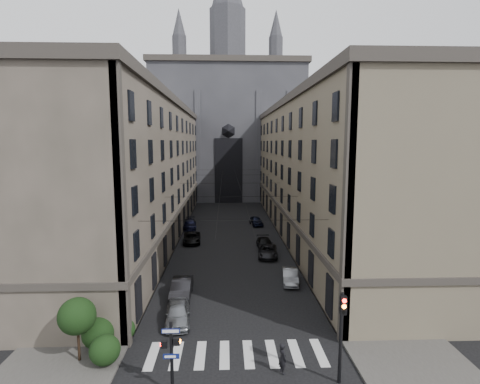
{
  "coord_description": "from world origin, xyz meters",
  "views": [
    {
      "loc": [
        -0.62,
        -16.89,
        13.22
      ],
      "look_at": [
        0.49,
        11.86,
        9.36
      ],
      "focal_mm": 28.0,
      "sensor_mm": 36.0,
      "label": 1
    }
  ],
  "objects": [
    {
      "name": "sidewalk_left",
      "position": [
        -10.5,
        36.0,
        0.07
      ],
      "size": [
        7.0,
        80.0,
        0.15
      ],
      "primitive_type": "cube",
      "color": "#383533",
      "rests_on": "ground"
    },
    {
      "name": "car_right_near",
      "position": [
        5.4,
        16.79,
        0.66
      ],
      "size": [
        1.8,
        4.12,
        1.32
      ],
      "primitive_type": "imported",
      "rotation": [
        0.0,
        0.0,
        -0.1
      ],
      "color": "gray",
      "rests_on": "ground"
    },
    {
      "name": "shrub_cluster",
      "position": [
        -8.72,
        5.01,
        1.8
      ],
      "size": [
        3.9,
        4.4,
        3.9
      ],
      "color": "black",
      "rests_on": "sidewalk_left"
    },
    {
      "name": "car_left_midnear",
      "position": [
        -4.44,
        13.8,
        0.79
      ],
      "size": [
        1.69,
        4.78,
        1.57
      ],
      "primitive_type": "imported",
      "rotation": [
        0.0,
        0.0,
        0.01
      ],
      "color": "black",
      "rests_on": "ground"
    },
    {
      "name": "car_right_far",
      "position": [
        4.2,
        41.37,
        0.71
      ],
      "size": [
        2.2,
        4.32,
        1.41
      ],
      "primitive_type": "imported",
      "rotation": [
        0.0,
        0.0,
        0.13
      ],
      "color": "black",
      "rests_on": "ground"
    },
    {
      "name": "car_left_near",
      "position": [
        -4.2,
        9.28,
        0.74
      ],
      "size": [
        2.14,
        4.5,
        1.48
      ],
      "primitive_type": "imported",
      "rotation": [
        0.0,
        0.0,
        0.09
      ],
      "color": "gray",
      "rests_on": "ground"
    },
    {
      "name": "car_right_midnear",
      "position": [
        4.2,
        24.96,
        0.65
      ],
      "size": [
        2.6,
        4.87,
        1.3
      ],
      "primitive_type": "imported",
      "rotation": [
        0.0,
        0.0,
        -0.1
      ],
      "color": "black",
      "rests_on": "ground"
    },
    {
      "name": "pedestrian_signal_left",
      "position": [
        -3.51,
        1.5,
        2.32
      ],
      "size": [
        1.02,
        0.38,
        4.0
      ],
      "color": "black",
      "rests_on": "ground"
    },
    {
      "name": "gothic_tower",
      "position": [
        0.0,
        74.96,
        17.8
      ],
      "size": [
        35.0,
        23.0,
        58.0
      ],
      "color": "#2D2D33",
      "rests_on": "ground"
    },
    {
      "name": "tram_wires",
      "position": [
        0.0,
        35.63,
        7.25
      ],
      "size": [
        14.0,
        60.0,
        0.43
      ],
      "color": "black",
      "rests_on": "ground"
    },
    {
      "name": "building_left",
      "position": [
        -13.44,
        36.0,
        9.34
      ],
      "size": [
        13.6,
        60.6,
        18.85
      ],
      "color": "#474137",
      "rests_on": "ground"
    },
    {
      "name": "sidewalk_right",
      "position": [
        10.5,
        36.0,
        0.07
      ],
      "size": [
        7.0,
        80.0,
        0.15
      ],
      "primitive_type": "cube",
      "color": "#383533",
      "rests_on": "ground"
    },
    {
      "name": "car_left_midfar",
      "position": [
        -5.13,
        31.34,
        0.66
      ],
      "size": [
        2.48,
        4.9,
        1.33
      ],
      "primitive_type": "imported",
      "rotation": [
        0.0,
        0.0,
        0.06
      ],
      "color": "black",
      "rests_on": "ground"
    },
    {
      "name": "zebra_crossing",
      "position": [
        0.0,
        5.0,
        0.01
      ],
      "size": [
        11.0,
        3.2,
        0.01
      ],
      "primitive_type": "cube",
      "color": "beige",
      "rests_on": "ground"
    },
    {
      "name": "car_left_far",
      "position": [
        -6.2,
        39.6,
        0.71
      ],
      "size": [
        2.4,
        5.05,
        1.42
      ],
      "primitive_type": "imported",
      "rotation": [
        0.0,
        0.0,
        0.09
      ],
      "color": "black",
      "rests_on": "ground"
    },
    {
      "name": "pedestrian",
      "position": [
        2.59,
        3.0,
        0.9
      ],
      "size": [
        0.62,
        0.76,
        1.8
      ],
      "primitive_type": "imported",
      "rotation": [
        0.0,
        0.0,
        1.9
      ],
      "color": "black",
      "rests_on": "ground"
    },
    {
      "name": "car_right_midfar",
      "position": [
        4.2,
        28.06,
        0.66
      ],
      "size": [
        1.97,
        4.62,
        1.33
      ],
      "primitive_type": "imported",
      "rotation": [
        0.0,
        0.0,
        0.02
      ],
      "color": "black",
      "rests_on": "ground"
    },
    {
      "name": "building_right",
      "position": [
        13.44,
        36.0,
        9.34
      ],
      "size": [
        13.6,
        60.6,
        18.85
      ],
      "color": "brown",
      "rests_on": "ground"
    },
    {
      "name": "traffic_light_right",
      "position": [
        5.6,
        1.92,
        3.29
      ],
      "size": [
        0.34,
        0.5,
        5.2
      ],
      "color": "black",
      "rests_on": "ground"
    }
  ]
}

